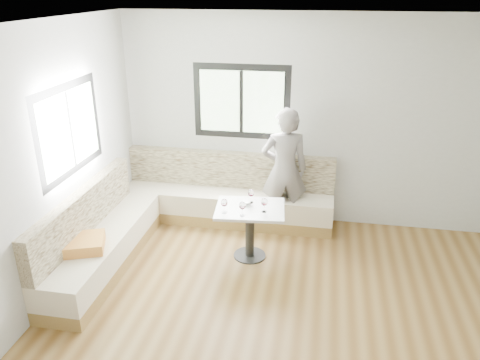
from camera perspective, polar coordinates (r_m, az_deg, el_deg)
name	(u,v)px	position (r m, az deg, el deg)	size (l,w,h in m)	color
room	(286,199)	(3.99, 5.57, -2.30)	(5.01, 5.01, 2.81)	brown
banquette	(177,215)	(6.12, -7.71, -4.30)	(2.92, 2.80, 0.95)	olive
table	(250,220)	(5.59, 1.22, -4.92)	(0.86, 0.70, 0.66)	black
person	(284,170)	(6.16, 5.42, 1.21)	(0.61, 0.40, 1.68)	slate
olive_ramekin	(247,203)	(5.59, 0.82, -2.82)	(0.10, 0.10, 0.04)	white
wine_glass_a	(224,203)	(5.35, -1.93, -2.85)	(0.08, 0.08, 0.17)	white
wine_glass_b	(242,206)	(5.28, 0.29, -3.20)	(0.08, 0.08, 0.17)	white
wine_glass_c	(264,202)	(5.37, 2.99, -2.74)	(0.08, 0.08, 0.17)	white
wine_glass_d	(251,193)	(5.60, 1.36, -1.64)	(0.08, 0.08, 0.17)	white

